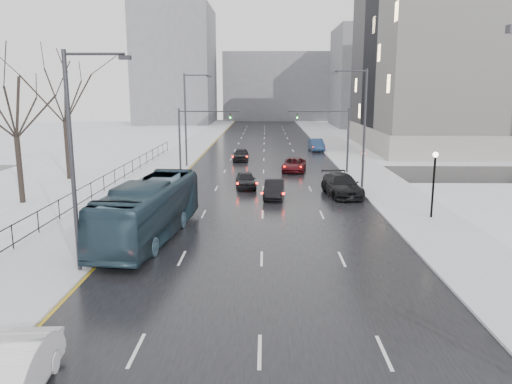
# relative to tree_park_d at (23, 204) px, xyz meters

# --- Properties ---
(road) EXTENTS (16.00, 150.00, 0.04)m
(road) POSITION_rel_tree_park_d_xyz_m (17.80, 26.00, 0.02)
(road) COLOR black
(road) RESTS_ON ground
(cross_road) EXTENTS (130.00, 10.00, 0.04)m
(cross_road) POSITION_rel_tree_park_d_xyz_m (17.80, 14.00, 0.02)
(cross_road) COLOR black
(cross_road) RESTS_ON ground
(sidewalk_left) EXTENTS (5.00, 150.00, 0.16)m
(sidewalk_left) POSITION_rel_tree_park_d_xyz_m (7.30, 26.00, 0.08)
(sidewalk_left) COLOR silver
(sidewalk_left) RESTS_ON ground
(sidewalk_right) EXTENTS (5.00, 150.00, 0.16)m
(sidewalk_right) POSITION_rel_tree_park_d_xyz_m (28.30, 26.00, 0.08)
(sidewalk_right) COLOR silver
(sidewalk_right) RESTS_ON ground
(park_strip) EXTENTS (14.00, 150.00, 0.12)m
(park_strip) POSITION_rel_tree_park_d_xyz_m (-2.20, 26.00, 0.06)
(park_strip) COLOR white
(park_strip) RESTS_ON ground
(tree_park_d) EXTENTS (8.75, 8.75, 12.50)m
(tree_park_d) POSITION_rel_tree_park_d_xyz_m (0.00, 0.00, 0.00)
(tree_park_d) COLOR black
(tree_park_d) RESTS_ON ground
(tree_park_e) EXTENTS (9.45, 9.45, 13.50)m
(tree_park_e) POSITION_rel_tree_park_d_xyz_m (-0.40, 10.00, 0.00)
(tree_park_e) COLOR black
(tree_park_e) RESTS_ON ground
(iron_fence) EXTENTS (0.06, 70.00, 1.30)m
(iron_fence) POSITION_rel_tree_park_d_xyz_m (4.80, -4.00, 0.91)
(iron_fence) COLOR black
(iron_fence) RESTS_ON sidewalk_left
(streetlight_r_mid) EXTENTS (2.95, 0.25, 10.00)m
(streetlight_r_mid) POSITION_rel_tree_park_d_xyz_m (25.97, 6.00, 5.62)
(streetlight_r_mid) COLOR #2D2D33
(streetlight_r_mid) RESTS_ON ground
(streetlight_l_near) EXTENTS (2.95, 0.25, 10.00)m
(streetlight_l_near) POSITION_rel_tree_park_d_xyz_m (9.63, -14.00, 5.62)
(streetlight_l_near) COLOR #2D2D33
(streetlight_l_near) RESTS_ON ground
(streetlight_l_far) EXTENTS (2.95, 0.25, 10.00)m
(streetlight_l_far) POSITION_rel_tree_park_d_xyz_m (9.63, 18.00, 5.62)
(streetlight_l_far) COLOR #2D2D33
(streetlight_l_far) RESTS_ON ground
(lamppost_r_mid) EXTENTS (0.36, 0.36, 4.28)m
(lamppost_r_mid) POSITION_rel_tree_park_d_xyz_m (28.80, -4.00, 2.94)
(lamppost_r_mid) COLOR black
(lamppost_r_mid) RESTS_ON sidewalk_right
(mast_signal_right) EXTENTS (6.10, 0.33, 6.50)m
(mast_signal_right) POSITION_rel_tree_park_d_xyz_m (25.13, 14.00, 4.11)
(mast_signal_right) COLOR #2D2D33
(mast_signal_right) RESTS_ON ground
(mast_signal_left) EXTENTS (6.10, 0.33, 6.50)m
(mast_signal_left) POSITION_rel_tree_park_d_xyz_m (10.47, 14.00, 4.11)
(mast_signal_left) COLOR #2D2D33
(mast_signal_left) RESTS_ON ground
(no_uturn_sign) EXTENTS (0.60, 0.06, 2.70)m
(no_uturn_sign) POSITION_rel_tree_park_d_xyz_m (27.00, 10.00, 2.30)
(no_uturn_sign) COLOR #2D2D33
(no_uturn_sign) RESTS_ON sidewalk_right
(civic_building) EXTENTS (41.00, 31.00, 24.80)m
(civic_building) POSITION_rel_tree_park_d_xyz_m (52.80, 38.00, 11.21)
(civic_building) COLOR gray
(civic_building) RESTS_ON ground
(bldg_far_right) EXTENTS (24.00, 20.00, 22.00)m
(bldg_far_right) POSITION_rel_tree_park_d_xyz_m (45.80, 81.00, 11.00)
(bldg_far_right) COLOR slate
(bldg_far_right) RESTS_ON ground
(bldg_far_left) EXTENTS (18.00, 22.00, 28.00)m
(bldg_far_left) POSITION_rel_tree_park_d_xyz_m (-4.20, 91.00, 14.00)
(bldg_far_left) COLOR slate
(bldg_far_left) RESTS_ON ground
(bldg_far_center) EXTENTS (30.00, 18.00, 18.00)m
(bldg_far_center) POSITION_rel_tree_park_d_xyz_m (21.80, 106.00, 9.00)
(bldg_far_center) COLOR slate
(bldg_far_center) RESTS_ON ground
(sedan_left_near) EXTENTS (1.90, 4.64, 1.50)m
(sedan_left_near) POSITION_rel_tree_park_d_xyz_m (11.08, -23.74, 0.79)
(sedan_left_near) COLOR white
(sedan_left_near) RESTS_ON road
(bus) EXTENTS (3.99, 12.03, 3.29)m
(bus) POSITION_rel_tree_park_d_xyz_m (11.44, -8.55, 1.68)
(bus) COLOR #263C4A
(bus) RESTS_ON road
(sedan_center_near) EXTENTS (2.04, 4.21, 1.39)m
(sedan_center_near) POSITION_rel_tree_park_d_xyz_m (16.30, 6.32, 0.73)
(sedan_center_near) COLOR black
(sedan_center_near) RESTS_ON road
(sedan_right_near) EXTENTS (1.77, 4.32, 1.39)m
(sedan_right_near) POSITION_rel_tree_park_d_xyz_m (18.67, 2.29, 0.74)
(sedan_right_near) COLOR black
(sedan_right_near) RESTS_ON road
(sedan_right_cross) EXTENTS (2.90, 5.17, 1.37)m
(sedan_right_cross) POSITION_rel_tree_park_d_xyz_m (20.95, 15.20, 0.72)
(sedan_right_cross) COLOR #480C11
(sedan_right_cross) RESTS_ON road
(sedan_right_far) EXTENTS (3.09, 6.05, 1.68)m
(sedan_right_far) POSITION_rel_tree_park_d_xyz_m (24.07, 3.27, 0.88)
(sedan_right_far) COLOR black
(sedan_right_far) RESTS_ON road
(sedan_center_far) EXTENTS (1.78, 4.36, 1.48)m
(sedan_center_far) POSITION_rel_tree_park_d_xyz_m (15.08, 22.92, 0.78)
(sedan_center_far) COLOR black
(sedan_center_far) RESTS_ON road
(sedan_right_distant) EXTENTS (2.05, 5.04, 1.63)m
(sedan_right_distant) POSITION_rel_tree_park_d_xyz_m (25.00, 32.79, 0.85)
(sedan_right_distant) COLOR navy
(sedan_right_distant) RESTS_ON road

